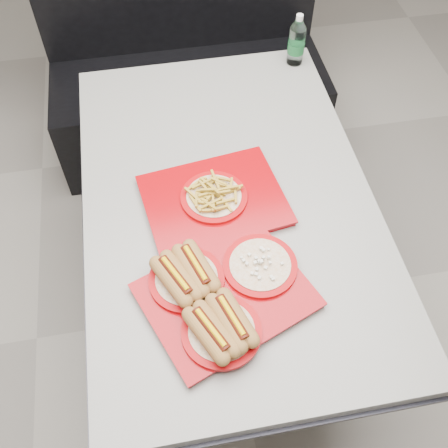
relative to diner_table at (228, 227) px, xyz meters
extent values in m
plane|color=gray|center=(0.00, 0.00, -0.58)|extent=(6.00, 6.00, 0.00)
cylinder|color=black|center=(0.00, 0.00, -0.56)|extent=(0.52, 0.52, 0.05)
cylinder|color=black|center=(0.00, 0.00, -0.20)|extent=(0.11, 0.11, 0.66)
cube|color=black|center=(0.00, 0.00, 0.12)|extent=(0.92, 1.42, 0.01)
cube|color=gray|center=(0.00, 0.00, 0.15)|extent=(0.90, 1.40, 0.04)
cube|color=black|center=(0.00, 1.02, -0.36)|extent=(1.30, 0.55, 0.45)
cube|color=#9A0409|center=(-0.07, -0.35, 0.17)|extent=(0.51, 0.46, 0.02)
cube|color=#9A0409|center=(-0.07, -0.35, 0.19)|extent=(0.52, 0.47, 0.01)
cylinder|color=#A30508|center=(-0.10, -0.46, 0.19)|extent=(0.21, 0.21, 0.01)
cylinder|color=silver|center=(-0.10, -0.46, 0.20)|extent=(0.17, 0.17, 0.00)
cylinder|color=#A30508|center=(-0.17, -0.29, 0.19)|extent=(0.21, 0.21, 0.01)
cylinder|color=silver|center=(-0.17, -0.29, 0.20)|extent=(0.17, 0.17, 0.00)
cylinder|color=#A30508|center=(0.04, -0.28, 0.19)|extent=(0.21, 0.21, 0.01)
cylinder|color=silver|center=(0.04, -0.28, 0.20)|extent=(0.17, 0.17, 0.00)
cube|color=#9A0409|center=(-0.05, -0.02, 0.17)|extent=(0.45, 0.38, 0.02)
cube|color=#9A0409|center=(-0.05, -0.02, 0.19)|extent=(0.46, 0.39, 0.01)
cylinder|color=#A30508|center=(-0.05, -0.02, 0.19)|extent=(0.21, 0.21, 0.01)
cylinder|color=silver|center=(-0.05, -0.02, 0.20)|extent=(0.17, 0.17, 0.00)
cylinder|color=silver|center=(0.38, 0.62, 0.24)|extent=(0.06, 0.06, 0.15)
cylinder|color=#165929|center=(0.38, 0.62, 0.23)|extent=(0.06, 0.06, 0.04)
cone|color=silver|center=(0.38, 0.62, 0.33)|extent=(0.06, 0.06, 0.03)
cylinder|color=silver|center=(0.38, 0.62, 0.36)|extent=(0.03, 0.03, 0.02)
camera|label=1|loc=(-0.20, -1.02, 1.44)|focal=42.00mm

